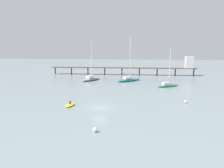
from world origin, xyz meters
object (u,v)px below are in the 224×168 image
mooring_buoy_near (95,130)px  sailboat_gray (91,78)px  pier (148,66)px  mooring_buoy_outer (186,102)px  dinghy_yellow (70,105)px  sailboat_green (168,84)px  sailboat_teal (129,79)px

mooring_buoy_near → sailboat_gray: bearing=103.8°
pier → mooring_buoy_outer: size_ratio=109.24×
pier → mooring_buoy_near: (-9.43, -63.73, -3.73)m
pier → mooring_buoy_near: bearing=-98.4°
sailboat_gray → dinghy_yellow: (3.63, -33.35, -0.57)m
sailboat_green → mooring_buoy_near: 38.92m
dinghy_yellow → mooring_buoy_near: size_ratio=4.95×
pier → sailboat_green: 28.16m
sailboat_teal → mooring_buoy_near: bearing=-92.8°
dinghy_yellow → mooring_buoy_outer: bearing=12.4°
sailboat_teal → mooring_buoy_outer: sailboat_teal is taller
sailboat_gray → dinghy_yellow: size_ratio=4.28×
dinghy_yellow → mooring_buoy_near: bearing=-58.0°
mooring_buoy_near → mooring_buoy_outer: mooring_buoy_near is taller
sailboat_gray → sailboat_green: bearing=-20.0°
pier → mooring_buoy_outer: (5.87, -46.58, -3.77)m
mooring_buoy_near → mooring_buoy_outer: 22.97m
sailboat_teal → dinghy_yellow: (-9.82, -33.22, -0.59)m
mooring_buoy_near → mooring_buoy_outer: (15.29, 17.14, -0.04)m
mooring_buoy_outer → mooring_buoy_near: bearing=-131.7°
mooring_buoy_near → sailboat_green: bearing=68.4°
sailboat_green → pier: bearing=100.0°
sailboat_green → sailboat_gray: sailboat_gray is taller
sailboat_gray → dinghy_yellow: sailboat_gray is taller
pier → sailboat_teal: (-7.17, -18.37, -3.27)m
sailboat_green → sailboat_gray: 27.13m
mooring_buoy_outer → sailboat_teal: bearing=114.8°
sailboat_green → dinghy_yellow: size_ratio=3.52×
sailboat_gray → sailboat_teal: size_ratio=0.92×
mooring_buoy_outer → pier: bearing=97.2°
sailboat_green → sailboat_teal: 15.13m
pier → dinghy_yellow: bearing=-108.2°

